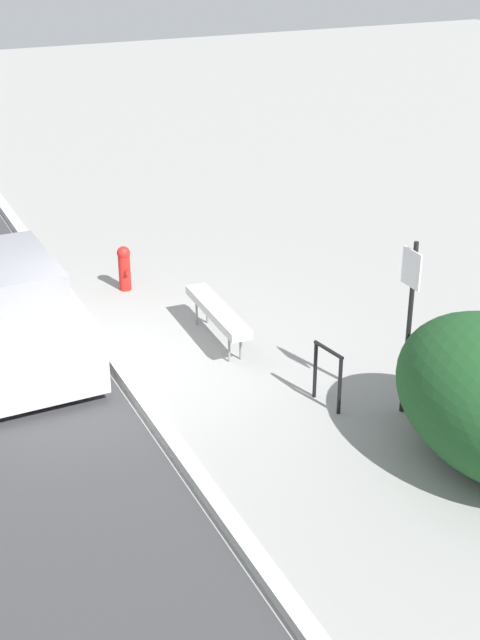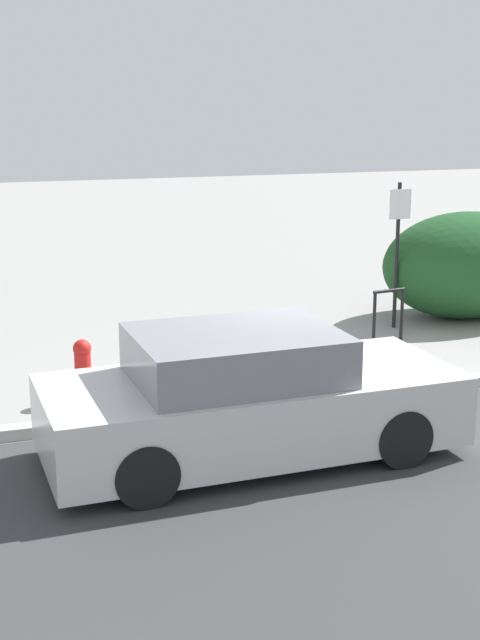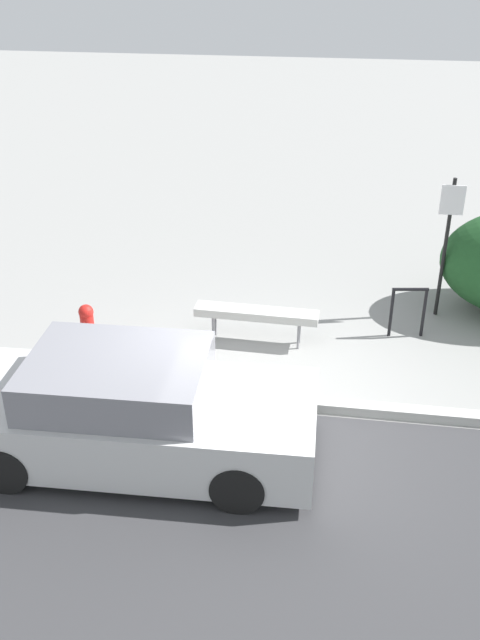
% 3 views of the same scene
% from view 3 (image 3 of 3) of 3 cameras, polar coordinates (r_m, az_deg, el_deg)
% --- Properties ---
extents(ground_plane, '(60.00, 60.00, 0.00)m').
position_cam_3_polar(ground_plane, '(9.57, 1.30, -6.68)').
color(ground_plane, gray).
extents(curb, '(60.00, 0.20, 0.13)m').
position_cam_3_polar(curb, '(9.53, 1.31, -6.36)').
color(curb, '#B7B7B2').
rests_on(curb, ground_plane).
extents(bench, '(1.88, 0.38, 0.56)m').
position_cam_3_polar(bench, '(10.70, 1.32, 0.50)').
color(bench, gray).
rests_on(bench, ground_plane).
extents(bike_rack, '(0.55, 0.13, 0.83)m').
position_cam_3_polar(bike_rack, '(11.16, 13.31, 1.03)').
color(bike_rack, black).
rests_on(bike_rack, ground_plane).
extents(sign_post, '(0.36, 0.08, 2.30)m').
position_cam_3_polar(sign_post, '(11.58, 16.22, 6.50)').
color(sign_post, black).
rests_on(sign_post, ground_plane).
extents(fire_hydrant, '(0.36, 0.22, 0.77)m').
position_cam_3_polar(fire_hydrant, '(10.75, -12.09, -0.52)').
color(fire_hydrant, red).
rests_on(fire_hydrant, ground_plane).
extents(parked_car_near, '(4.25, 1.83, 1.33)m').
position_cam_3_polar(parked_car_near, '(8.45, -8.67, -7.27)').
color(parked_car_near, black).
rests_on(parked_car_near, ground_plane).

